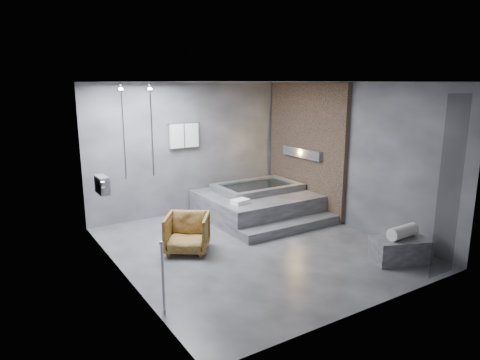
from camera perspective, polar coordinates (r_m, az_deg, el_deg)
room at (r=7.50m, az=3.41°, el=4.73°), size 5.00×5.04×2.82m
tub_deck at (r=9.15m, az=2.24°, el=-3.27°), size 2.20×2.00×0.50m
tub_step at (r=8.29m, az=6.85°, el=-6.23°), size 2.20×0.36×0.18m
concrete_bench at (r=7.33m, az=20.56°, el=-8.75°), size 0.97×0.76×0.39m
driftwood_chair at (r=7.28m, az=-7.06°, el=-7.04°), size 0.98×0.98×0.65m
rolled_towel at (r=7.27m, az=20.89°, el=-6.47°), size 0.57×0.22×0.20m
deck_towel at (r=8.28m, az=0.04°, el=-2.88°), size 0.36×0.29×0.09m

